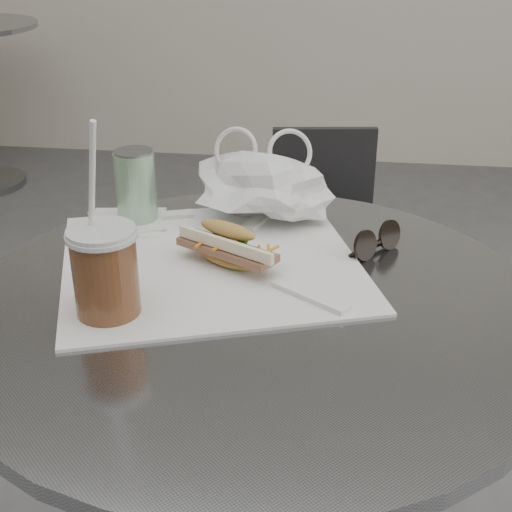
# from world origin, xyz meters

# --- Properties ---
(cafe_table) EXTENTS (0.76, 0.76, 0.74)m
(cafe_table) POSITION_xyz_m (0.00, 0.20, 0.47)
(cafe_table) COLOR slate
(cafe_table) RESTS_ON ground
(chair_far) EXTENTS (0.35, 0.37, 0.67)m
(chair_far) POSITION_xyz_m (0.07, 1.12, 0.30)
(chair_far) COLOR #2D2D2F
(chair_far) RESTS_ON ground
(sandwich_paper) EXTENTS (0.51, 0.49, 0.00)m
(sandwich_paper) POSITION_xyz_m (-0.07, 0.29, 0.74)
(sandwich_paper) COLOR white
(sandwich_paper) RESTS_ON cafe_table
(banh_mi) EXTENTS (0.19, 0.15, 0.06)m
(banh_mi) POSITION_xyz_m (-0.05, 0.28, 0.77)
(banh_mi) COLOR #B99446
(banh_mi) RESTS_ON sandwich_paper
(iced_coffee) EXTENTS (0.09, 0.09, 0.25)m
(iced_coffee) POSITION_xyz_m (-0.17, 0.13, 0.80)
(iced_coffee) COLOR brown
(iced_coffee) RESTS_ON cafe_table
(sunglasses) EXTENTS (0.08, 0.09, 0.04)m
(sunglasses) POSITION_xyz_m (0.16, 0.35, 0.76)
(sunglasses) COLOR black
(sunglasses) RESTS_ON cafe_table
(plastic_bag) EXTENTS (0.22, 0.18, 0.10)m
(plastic_bag) POSITION_xyz_m (-0.02, 0.45, 0.79)
(plastic_bag) COLOR white
(plastic_bag) RESTS_ON cafe_table
(napkin_stack) EXTENTS (0.14, 0.14, 0.01)m
(napkin_stack) POSITION_xyz_m (-0.23, 0.40, 0.74)
(napkin_stack) COLOR white
(napkin_stack) RESTS_ON cafe_table
(drink_can) EXTENTS (0.06, 0.06, 0.12)m
(drink_can) POSITION_xyz_m (-0.21, 0.41, 0.80)
(drink_can) COLOR #63AA69
(drink_can) RESTS_ON cafe_table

